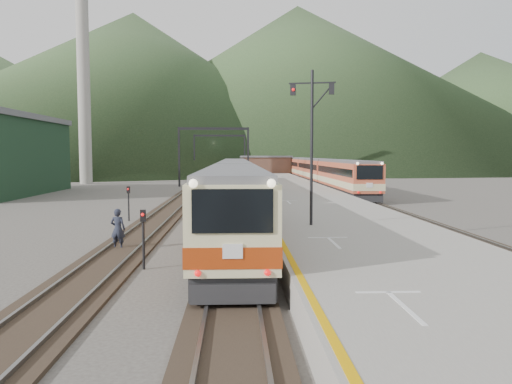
{
  "coord_description": "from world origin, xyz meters",
  "views": [
    {
      "loc": [
        0.08,
        -12.59,
        4.36
      ],
      "look_at": [
        1.37,
        18.52,
        2.0
      ],
      "focal_mm": 35.0,
      "sensor_mm": 36.0,
      "label": 1
    }
  ],
  "objects_px": {
    "main_train": "(235,185)",
    "signal_mast": "(312,132)",
    "worker": "(118,229)",
    "second_train": "(316,172)"
  },
  "relations": [
    {
      "from": "second_train",
      "to": "signal_mast",
      "type": "xyz_separation_m",
      "value": [
        -7.82,
        -46.72,
        3.52
      ]
    },
    {
      "from": "second_train",
      "to": "worker",
      "type": "distance_m",
      "value": 50.27
    },
    {
      "from": "main_train",
      "to": "worker",
      "type": "distance_m",
      "value": 18.96
    },
    {
      "from": "worker",
      "to": "signal_mast",
      "type": "bearing_deg",
      "value": -165.18
    },
    {
      "from": "signal_mast",
      "to": "worker",
      "type": "height_order",
      "value": "signal_mast"
    },
    {
      "from": "main_train",
      "to": "signal_mast",
      "type": "xyz_separation_m",
      "value": [
        3.68,
        -17.54,
        3.56
      ]
    },
    {
      "from": "second_train",
      "to": "worker",
      "type": "height_order",
      "value": "second_train"
    },
    {
      "from": "main_train",
      "to": "worker",
      "type": "relative_size",
      "value": 29.09
    },
    {
      "from": "main_train",
      "to": "signal_mast",
      "type": "distance_m",
      "value": 18.27
    },
    {
      "from": "signal_mast",
      "to": "worker",
      "type": "relative_size",
      "value": 3.84
    }
  ]
}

